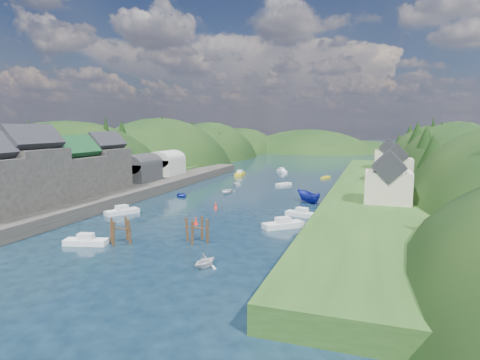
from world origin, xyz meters
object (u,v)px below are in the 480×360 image
at_px(piling_cluster_near, 120,233).
at_px(piling_cluster_far, 197,232).
at_px(channel_buoy_far, 216,206).
at_px(channel_buoy_near, 196,221).

relative_size(piling_cluster_near, piling_cluster_far, 1.02).
bearing_deg(channel_buoy_far, channel_buoy_near, -82.10).
bearing_deg(piling_cluster_far, piling_cluster_near, -158.57).
bearing_deg(channel_buoy_near, piling_cluster_near, -113.29).
height_order(piling_cluster_far, channel_buoy_near, piling_cluster_far).
bearing_deg(channel_buoy_far, piling_cluster_far, -74.11).
xyz_separation_m(piling_cluster_far, channel_buoy_near, (-3.98, 8.04, -0.80)).
relative_size(piling_cluster_far, channel_buoy_far, 3.35).
height_order(piling_cluster_near, channel_buoy_near, piling_cluster_near).
xyz_separation_m(piling_cluster_near, piling_cluster_far, (8.96, 3.52, -0.03)).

